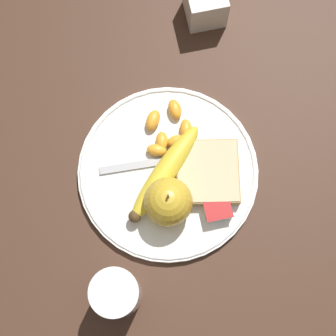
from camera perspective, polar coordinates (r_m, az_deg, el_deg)
ground_plane at (r=0.89m, az=-0.00°, el=-0.53°), size 3.00×3.00×0.00m
plate at (r=0.88m, az=-0.00°, el=-0.40°), size 0.28×0.28×0.01m
juice_glass at (r=0.82m, az=-5.22°, el=-12.63°), size 0.07×0.07×0.10m
apple at (r=0.83m, az=0.00°, el=-3.47°), size 0.07×0.07×0.08m
banana at (r=0.86m, az=-0.36°, el=-0.57°), size 0.15×0.15×0.04m
bread_slice at (r=0.87m, az=4.04°, el=-0.45°), size 0.12×0.11×0.02m
fork at (r=0.88m, az=0.08°, el=0.79°), size 0.03×0.19×0.00m
jam_packet at (r=0.86m, az=4.93°, el=-3.75°), size 0.05×0.04×0.02m
orange_segment_0 at (r=0.90m, az=0.71°, el=6.00°), size 0.04×0.02×0.02m
orange_segment_1 at (r=0.89m, az=2.03°, el=3.11°), size 0.03×0.03×0.01m
orange_segment_2 at (r=0.89m, az=-1.54°, el=4.89°), size 0.04×0.04×0.02m
orange_segment_3 at (r=0.88m, az=-1.16°, el=1.83°), size 0.03×0.04×0.02m
orange_segment_4 at (r=0.89m, az=1.83°, el=4.03°), size 0.03×0.02×0.02m
orange_segment_5 at (r=0.88m, az=-0.84°, el=2.68°), size 0.03×0.03×0.02m
orange_segment_6 at (r=0.88m, az=1.00°, el=2.72°), size 0.02×0.04×0.02m
condiment_caddy at (r=0.97m, az=3.82°, el=16.30°), size 0.06×0.06×0.07m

